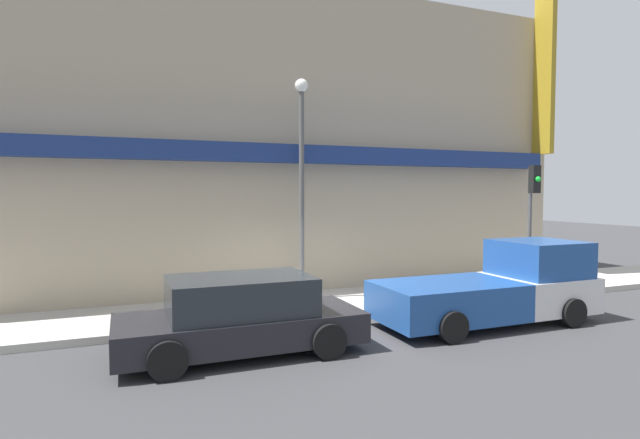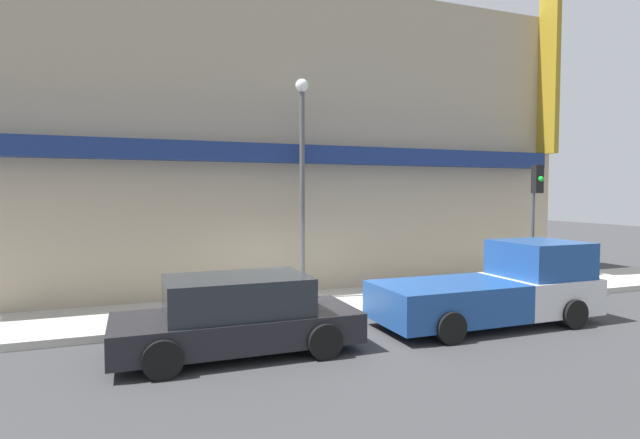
{
  "view_description": "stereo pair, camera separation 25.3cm",
  "coord_description": "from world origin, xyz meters",
  "px_view_note": "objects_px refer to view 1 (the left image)",
  "views": [
    {
      "loc": [
        -4.25,
        -10.83,
        3.05
      ],
      "look_at": [
        0.54,
        1.14,
        2.37
      ],
      "focal_mm": 28.0,
      "sensor_mm": 36.0,
      "label": 1
    },
    {
      "loc": [
        -4.02,
        -10.92,
        3.05
      ],
      "look_at": [
        0.54,
        1.14,
        2.37
      ],
      "focal_mm": 28.0,
      "sensor_mm": 36.0,
      "label": 2
    }
  ],
  "objects_px": {
    "pickup_truck": "(498,288)",
    "parked_car": "(241,316)",
    "fire_hydrant": "(219,305)",
    "street_lamp": "(302,164)",
    "traffic_light": "(532,205)"
  },
  "relations": [
    {
      "from": "pickup_truck",
      "to": "parked_car",
      "type": "relative_size",
      "value": 1.16
    },
    {
      "from": "pickup_truck",
      "to": "traffic_light",
      "type": "relative_size",
      "value": 1.45
    },
    {
      "from": "pickup_truck",
      "to": "fire_hydrant",
      "type": "relative_size",
      "value": 8.86
    },
    {
      "from": "fire_hydrant",
      "to": "street_lamp",
      "type": "height_order",
      "value": "street_lamp"
    },
    {
      "from": "street_lamp",
      "to": "traffic_light",
      "type": "xyz_separation_m",
      "value": [
        6.49,
        -1.65,
        -1.15
      ]
    },
    {
      "from": "fire_hydrant",
      "to": "street_lamp",
      "type": "relative_size",
      "value": 0.1
    },
    {
      "from": "parked_car",
      "to": "traffic_light",
      "type": "height_order",
      "value": "traffic_light"
    },
    {
      "from": "traffic_light",
      "to": "parked_car",
      "type": "bearing_deg",
      "value": -168.45
    },
    {
      "from": "parked_car",
      "to": "fire_hydrant",
      "type": "distance_m",
      "value": 2.19
    },
    {
      "from": "fire_hydrant",
      "to": "street_lamp",
      "type": "bearing_deg",
      "value": 27.64
    },
    {
      "from": "fire_hydrant",
      "to": "street_lamp",
      "type": "xyz_separation_m",
      "value": [
        2.51,
        1.32,
        3.38
      ]
    },
    {
      "from": "pickup_truck",
      "to": "traffic_light",
      "type": "height_order",
      "value": "traffic_light"
    },
    {
      "from": "parked_car",
      "to": "street_lamp",
      "type": "height_order",
      "value": "street_lamp"
    },
    {
      "from": "parked_car",
      "to": "street_lamp",
      "type": "distance_m",
      "value": 5.31
    },
    {
      "from": "parked_car",
      "to": "fire_hydrant",
      "type": "height_order",
      "value": "parked_car"
    }
  ]
}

